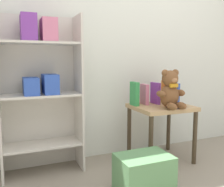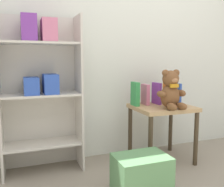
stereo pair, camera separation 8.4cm
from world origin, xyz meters
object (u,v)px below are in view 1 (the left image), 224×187
Objects in this scene: teddy_bear at (170,91)px; book_standing_blue at (175,93)px; display_table at (161,115)px; book_standing_orange at (166,92)px; storage_bin at (144,175)px; book_standing_green at (135,94)px; book_standing_purple at (155,93)px; book_standing_pink at (144,94)px; bookshelf_side at (40,82)px.

teddy_bear is 0.34m from book_standing_blue.
display_table is at bearing -154.99° from book_standing_blue.
display_table is 2.39× the size of book_standing_orange.
teddy_bear reaches higher than storage_bin.
display_table is 0.32m from book_standing_green.
book_standing_purple is at bearing 89.72° from teddy_bear.
book_standing_purple is at bearing 90.00° from display_table.
book_standing_pink is 0.85m from storage_bin.
book_standing_purple is at bearing 52.13° from storage_bin.
bookshelf_side reaches higher than teddy_bear.
bookshelf_side is 6.45× the size of book_standing_purple.
book_standing_blue is at bearing -4.35° from bookshelf_side.
teddy_bear reaches higher than book_standing_purple.
bookshelf_side is 1.32m from book_standing_blue.
bookshelf_side is at bearing 162.32° from teddy_bear.
display_table reaches higher than storage_bin.
bookshelf_side is 1.20m from book_standing_orange.
bookshelf_side is 0.97m from book_standing_pink.
book_standing_orange is (0.12, -0.01, 0.01)m from book_standing_purple.
book_standing_blue is (0.24, 0.24, -0.06)m from teddy_bear.
teddy_bear is at bearing -90.94° from book_standing_purple.
bookshelf_side reaches higher than book_standing_orange.
book_standing_green is 0.47m from book_standing_blue.
book_standing_orange is (0.35, 0.00, 0.00)m from book_standing_green.
storage_bin is (-0.46, -0.35, -0.54)m from teddy_bear.
bookshelf_side reaches higher than storage_bin.
storage_bin is (-0.47, -0.49, -0.30)m from display_table.
book_standing_green is at bearing -7.31° from bookshelf_side.
book_standing_pink is at bearing 176.24° from book_standing_orange.
book_standing_pink and book_standing_blue have the same top height.
book_standing_pink is at bearing 114.58° from teddy_bear.
bookshelf_side is at bearing 176.05° from book_standing_blue.
bookshelf_side is 5.97× the size of book_standing_orange.
book_standing_blue is (0.47, 0.01, -0.01)m from book_standing_green.
teddy_bear reaches higher than book_standing_blue.
book_standing_pink is 0.94× the size of book_standing_purple.
book_standing_blue is at bearing 45.82° from teddy_bear.
teddy_bear is 1.55× the size of book_standing_green.
display_table is 0.25m from book_standing_orange.
bookshelf_side is at bearing 172.79° from book_standing_green.
book_standing_orange reaches higher than book_standing_green.
storage_bin is at bearing -128.54° from book_standing_purple.
display_table is at bearing -138.65° from book_standing_orange.
teddy_bear is (1.07, -0.34, -0.08)m from bookshelf_side.
teddy_bear is 1.76× the size of book_standing_pink.
book_standing_green is 1.14× the size of book_standing_blue.
book_standing_pink is at bearing 178.58° from book_standing_blue.
teddy_bear is at bearing -90.51° from display_table.
book_standing_purple is 0.23m from book_standing_blue.
book_standing_green is 0.24m from book_standing_purple.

